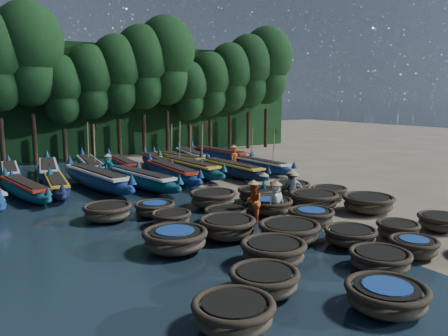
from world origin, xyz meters
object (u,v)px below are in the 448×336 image
coracle_0 (233,313)px  long_boat_2 (56,184)px  long_boat_10 (10,172)px  long_boat_16 (192,156)px  fisherman_2 (253,201)px  coracle_5 (264,281)px  coracle_13 (311,216)px  coracle_15 (171,218)px  long_boat_4 (141,179)px  coracle_19 (329,192)px  long_boat_3 (97,178)px  coracle_10 (175,239)px  long_boat_8 (260,165)px  fisherman_3 (292,187)px  coracle_14 (368,203)px  long_boat_6 (188,168)px  long_boat_5 (172,173)px  coracle_7 (350,236)px  coracle_9 (440,222)px  coracle_17 (269,205)px  coracle_18 (314,200)px  long_boat_11 (49,170)px  coracle_12 (289,232)px  coracle_16 (225,215)px  long_boat_7 (231,169)px  coracle_21 (155,208)px  long_boat_17 (219,155)px  coracle_23 (257,194)px  fisherman_5 (108,168)px  long_boat_14 (157,162)px  coracle_8 (398,229)px  coracle_2 (380,260)px  coracle_1 (386,296)px  coracle_20 (107,212)px  fisherman_0 (276,199)px  fisherman_6 (234,157)px  fisherman_4 (294,187)px  long_boat_1 (25,189)px  long_boat_15 (179,160)px  coracle_24 (290,188)px  fisherman_1 (264,186)px  coracle_22 (213,198)px  coracle_11 (227,227)px

coracle_0 → long_boat_2: bearing=91.3°
long_boat_10 → long_boat_16: bearing=5.5°
fisherman_2 → coracle_5: bearing=-2.6°
coracle_13 → coracle_15: bearing=149.1°
long_boat_4 → long_boat_10: bearing=121.8°
coracle_19 → long_boat_3: (-9.52, 9.29, 0.22)m
coracle_10 → long_boat_16: size_ratio=0.36×
long_boat_8 → fisherman_3: 9.26m
coracle_14 → long_boat_6: (-2.74, 12.95, 0.12)m
coracle_14 → long_boat_5: size_ratio=0.29×
long_boat_5 → fisherman_2: (-1.10, -10.37, 0.38)m
coracle_7 → coracle_9: 4.51m
coracle_13 → coracle_17: 2.42m
coracle_18 → long_boat_6: long_boat_6 is taller
long_boat_3 → long_boat_11: size_ratio=1.09×
coracle_12 → coracle_16: (-0.59, 3.50, -0.09)m
long_boat_8 → long_boat_7: bearing=-171.3°
coracle_7 → coracle_21: 8.71m
coracle_19 → long_boat_17: (2.35, 14.82, 0.17)m
coracle_23 → fisherman_5: 10.45m
coracle_19 → long_boat_14: (-3.73, 13.85, 0.12)m
coracle_8 → long_boat_3: long_boat_3 is taller
coracle_2 → coracle_10: size_ratio=0.84×
coracle_0 → coracle_14: 12.33m
coracle_1 → coracle_23: (4.05, 10.94, 0.04)m
coracle_19 → long_boat_11: 18.23m
coracle_21 → fisherman_5: (0.69, 8.84, 0.54)m
coracle_12 → long_boat_10: long_boat_10 is taller
fisherman_2 → long_boat_6: bearing=-162.9°
coracle_18 → coracle_20: bearing=159.8°
long_boat_6 → coracle_12: bearing=-107.0°
coracle_14 → long_boat_3: (-9.20, 12.11, 0.15)m
coracle_14 → long_boat_10: (-13.17, 18.10, 0.03)m
coracle_8 → coracle_19: size_ratio=0.78×
coracle_0 → coracle_19: bearing=35.5°
coracle_15 → long_boat_7: 11.65m
coracle_8 → long_boat_16: long_boat_16 is taller
fisherman_0 → fisherman_6: (5.58, 11.88, 0.08)m
long_boat_6 → fisherman_4: (0.92, -9.76, 0.26)m
coracle_14 → coracle_16: bearing=162.2°
long_boat_1 → long_boat_15: (11.85, 5.37, 0.02)m
coracle_2 → coracle_24: 10.61m
coracle_24 → long_boat_8: bearing=65.7°
fisherman_1 → coracle_12: bearing=15.7°
coracle_5 → coracle_17: coracle_5 is taller
long_boat_7 → long_boat_16: bearing=81.2°
coracle_22 → long_boat_1: bearing=136.1°
coracle_1 → coracle_14: (7.33, 6.65, 0.06)m
coracle_11 → fisherman_4: (5.84, 2.89, 0.38)m
coracle_2 → long_boat_2: 18.17m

